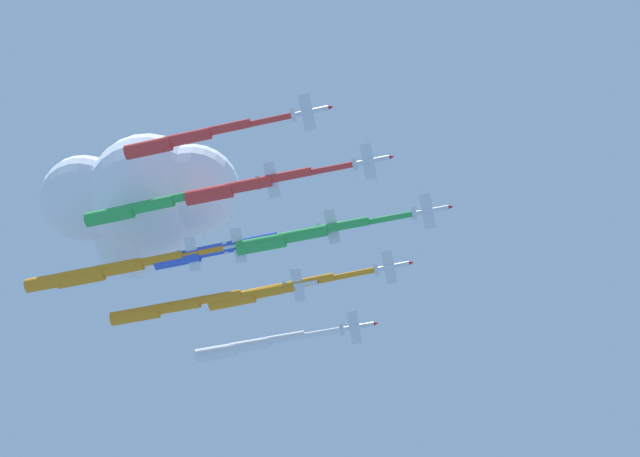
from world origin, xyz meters
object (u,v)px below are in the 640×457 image
at_px(jet_starboard_outer, 177,307).
at_px(jet_lead, 304,235).
at_px(jet_tail_end, 85,274).
at_px(jet_starboard_mid, 252,345).
at_px(jet_port_outer, 189,138).
at_px(jet_trail_starboard, 121,269).
at_px(jet_port_inner, 272,291).
at_px(jet_port_mid, 217,250).
at_px(jet_starboard_inner, 250,185).
at_px(jet_trail_port, 151,206).

bearing_deg(jet_starboard_outer, jet_lead, 144.02).
bearing_deg(jet_lead, jet_tail_end, -14.25).
relative_size(jet_starboard_mid, jet_port_outer, 0.96).
relative_size(jet_starboard_mid, jet_trail_starboard, 0.92).
distance_m(jet_port_inner, jet_trail_starboard, 37.59).
distance_m(jet_starboard_mid, jet_port_outer, 57.35).
height_order(jet_starboard_mid, jet_trail_starboard, jet_starboard_mid).
bearing_deg(jet_port_mid, jet_starboard_inner, 114.19).
bearing_deg(jet_trail_port, jet_port_outer, 118.10).
bearing_deg(jet_port_outer, jet_lead, -140.84).
distance_m(jet_starboard_mid, jet_starboard_outer, 21.71).
bearing_deg(jet_port_mid, jet_trail_starboard, -13.97).
relative_size(jet_lead, jet_tail_end, 1.08).
relative_size(jet_lead, jet_starboard_mid, 1.11).
xyz_separation_m(jet_starboard_inner, jet_trail_starboard, (31.14, -23.03, -1.64)).
bearing_deg(jet_trail_port, jet_starboard_outer, -101.31).
relative_size(jet_port_mid, jet_port_outer, 1.02).
bearing_deg(jet_port_inner, jet_starboard_inner, 78.34).
relative_size(jet_trail_port, jet_trail_starboard, 1.00).
bearing_deg(jet_port_mid, jet_starboard_mid, -108.23).
bearing_deg(jet_trail_port, jet_starboard_mid, -123.14).
xyz_separation_m(jet_lead, jet_trail_port, (36.76, 5.10, 2.05)).
xyz_separation_m(jet_port_inner, jet_starboard_outer, (23.94, -5.36, -0.63)).
distance_m(jet_port_inner, jet_starboard_mid, 16.27).
relative_size(jet_starboard_inner, jet_starboard_mid, 1.05).
relative_size(jet_port_inner, jet_starboard_mid, 1.09).
relative_size(jet_port_mid, jet_starboard_outer, 0.93).
height_order(jet_lead, jet_port_inner, jet_port_inner).
xyz_separation_m(jet_port_inner, jet_starboard_inner, (5.94, 28.77, -0.61)).
height_order(jet_lead, jet_starboard_outer, jet_starboard_outer).
distance_m(jet_starboard_inner, jet_port_outer, 18.02).
relative_size(jet_port_outer, jet_trail_port, 0.95).
relative_size(jet_starboard_inner, jet_port_outer, 1.01).
xyz_separation_m(jet_starboard_outer, jet_trail_port, (5.55, 27.76, -0.08)).
bearing_deg(jet_tail_end, jet_port_outer, 125.75).
distance_m(jet_starboard_mid, jet_trail_starboard, 38.69).
height_order(jet_lead, jet_starboard_mid, jet_starboard_mid).
xyz_separation_m(jet_lead, jet_trail_starboard, (44.35, -11.55, 0.50)).
height_order(jet_starboard_outer, jet_trail_port, jet_starboard_outer).
height_order(jet_starboard_outer, jet_tail_end, jet_starboard_outer).
bearing_deg(jet_port_inner, jet_tail_end, 4.62).
xyz_separation_m(jet_port_outer, jet_starboard_outer, (3.69, -45.07, -0.71)).
xyz_separation_m(jet_starboard_inner, jet_trail_port, (23.55, -6.38, -0.10)).
xyz_separation_m(jet_lead, jet_starboard_outer, (31.21, -22.66, 2.13)).
bearing_deg(jet_starboard_inner, jet_starboard_outer, -62.20).
relative_size(jet_port_mid, jet_trail_starboard, 0.97).
xyz_separation_m(jet_trail_port, jet_tail_end, (16.66, -18.67, -1.43)).
relative_size(jet_port_mid, jet_trail_port, 0.97).
distance_m(jet_lead, jet_port_mid, 21.75).
height_order(jet_starboard_mid, jet_tail_end, jet_starboard_mid).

